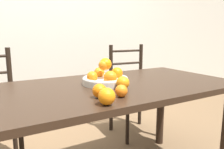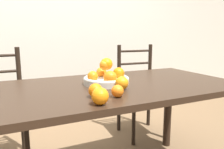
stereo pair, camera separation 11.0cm
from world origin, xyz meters
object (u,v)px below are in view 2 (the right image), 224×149
fruit_bowl (106,77)px  orange_loose_1 (100,96)px  orange_loose_3 (122,83)px  orange_loose_0 (96,90)px  orange_loose_2 (117,91)px  chair_right (141,91)px

fruit_bowl → orange_loose_1: bearing=-117.4°
orange_loose_3 → orange_loose_0: bearing=-155.5°
orange_loose_2 → orange_loose_1: bearing=-148.7°
fruit_bowl → orange_loose_3: fruit_bowl is taller
chair_right → orange_loose_3: bearing=-125.1°
chair_right → fruit_bowl: bearing=-132.7°
orange_loose_0 → orange_loose_1: orange_loose_1 is taller
orange_loose_2 → chair_right: 1.25m
orange_loose_1 → orange_loose_2: (0.12, 0.08, -0.01)m
orange_loose_1 → chair_right: size_ratio=0.08×
orange_loose_2 → orange_loose_3: bearing=54.6°
orange_loose_1 → orange_loose_2: 0.15m
fruit_bowl → orange_loose_0: fruit_bowl is taller
orange_loose_3 → orange_loose_2: bearing=-125.4°
fruit_bowl → orange_loose_2: fruit_bowl is taller
orange_loose_1 → fruit_bowl: bearing=62.6°
orange_loose_2 → chair_right: bearing=51.8°
orange_loose_2 → orange_loose_0: bearing=157.5°
fruit_bowl → orange_loose_1: fruit_bowl is taller
orange_loose_0 → orange_loose_2: bearing=-22.5°
orange_loose_1 → chair_right: chair_right is taller
fruit_bowl → orange_loose_0: size_ratio=4.05×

